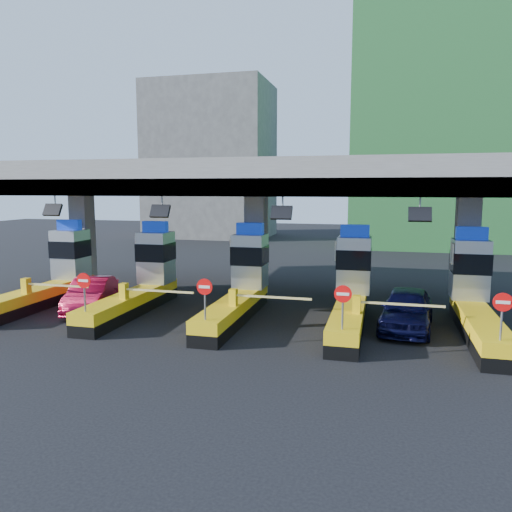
# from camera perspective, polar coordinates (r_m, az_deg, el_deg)

# --- Properties ---
(ground) EXTENTS (120.00, 120.00, 0.00)m
(ground) POSITION_cam_1_polar(r_m,az_deg,el_deg) (23.12, -1.83, -6.82)
(ground) COLOR black
(ground) RESTS_ON ground
(toll_canopy) EXTENTS (28.00, 12.09, 7.00)m
(toll_canopy) POSITION_cam_1_polar(r_m,az_deg,el_deg) (25.14, -0.05, 8.48)
(toll_canopy) COLOR slate
(toll_canopy) RESTS_ON ground
(toll_lane_far_left) EXTENTS (4.43, 8.00, 4.16)m
(toll_lane_far_left) POSITION_cam_1_polar(r_m,az_deg,el_deg) (27.51, -22.12, -2.06)
(toll_lane_far_left) COLOR black
(toll_lane_far_left) RESTS_ON ground
(toll_lane_left) EXTENTS (4.43, 8.00, 4.16)m
(toll_lane_left) POSITION_cam_1_polar(r_m,az_deg,el_deg) (24.89, -12.80, -2.67)
(toll_lane_left) COLOR black
(toll_lane_left) RESTS_ON ground
(toll_lane_center) EXTENTS (4.43, 8.00, 4.16)m
(toll_lane_center) POSITION_cam_1_polar(r_m,az_deg,el_deg) (23.07, -1.65, -3.29)
(toll_lane_center) COLOR black
(toll_lane_center) RESTS_ON ground
(toll_lane_right) EXTENTS (4.43, 8.00, 4.16)m
(toll_lane_right) POSITION_cam_1_polar(r_m,az_deg,el_deg) (22.24, 10.86, -3.85)
(toll_lane_right) COLOR black
(toll_lane_right) RESTS_ON ground
(toll_lane_far_right) EXTENTS (4.43, 8.00, 4.16)m
(toll_lane_far_right) POSITION_cam_1_polar(r_m,az_deg,el_deg) (22.52, 23.69, -4.23)
(toll_lane_far_right) COLOR black
(toll_lane_far_right) RESTS_ON ground
(bg_building_scaffold) EXTENTS (18.00, 12.00, 28.00)m
(bg_building_scaffold) POSITION_cam_1_polar(r_m,az_deg,el_deg) (54.41, 21.08, 15.92)
(bg_building_scaffold) COLOR #1E5926
(bg_building_scaffold) RESTS_ON ground
(bg_building_concrete) EXTENTS (14.00, 10.00, 18.00)m
(bg_building_concrete) POSITION_cam_1_polar(r_m,az_deg,el_deg) (61.02, -5.15, 10.73)
(bg_building_concrete) COLOR #4C4C49
(bg_building_concrete) RESTS_ON ground
(van) EXTENTS (2.55, 5.20, 1.71)m
(van) POSITION_cam_1_polar(r_m,az_deg,el_deg) (21.69, 16.85, -5.82)
(van) COLOR black
(van) RESTS_ON ground
(red_car) EXTENTS (3.03, 5.00, 1.56)m
(red_car) POSITION_cam_1_polar(r_m,az_deg,el_deg) (25.19, -18.31, -4.18)
(red_car) COLOR #A10C2D
(red_car) RESTS_ON ground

